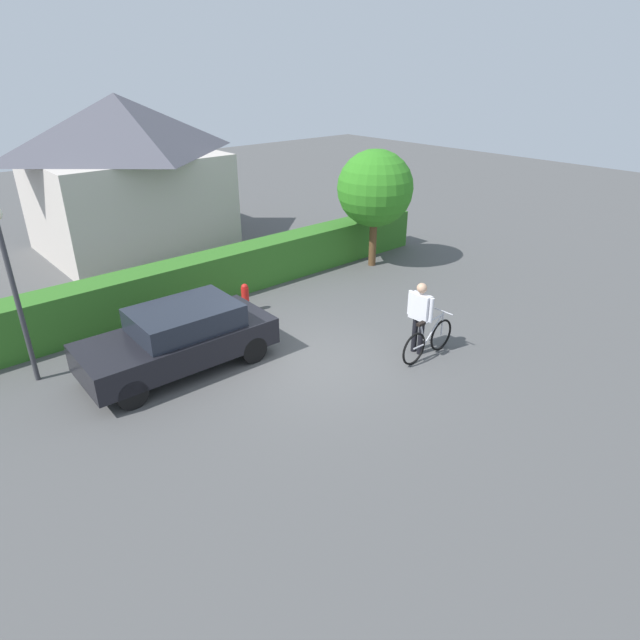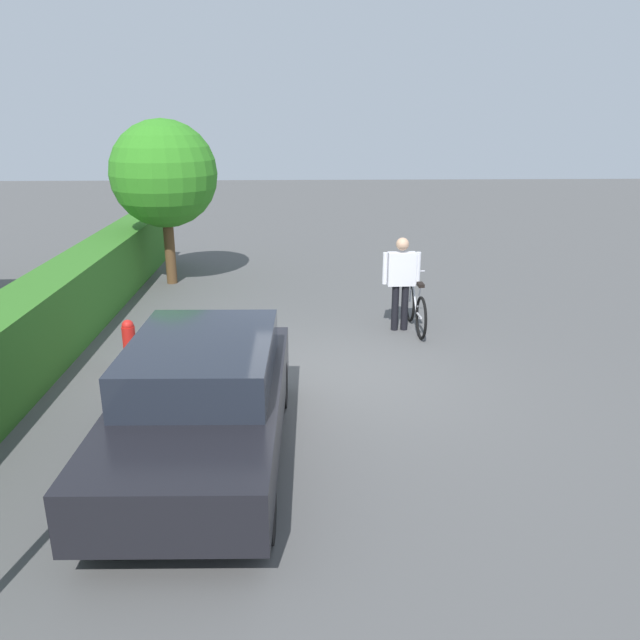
# 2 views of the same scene
# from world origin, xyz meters

# --- Properties ---
(ground_plane) EXTENTS (60.00, 60.00, 0.00)m
(ground_plane) POSITION_xyz_m (0.00, 0.00, 0.00)
(ground_plane) COLOR #4F4F4F
(hedge_row) EXTENTS (16.33, 0.90, 1.26)m
(hedge_row) POSITION_xyz_m (0.00, 4.61, 0.63)
(hedge_row) COLOR #326E23
(hedge_row) RESTS_ON ground
(parked_car_near) EXTENTS (4.13, 1.88, 1.40)m
(parked_car_near) POSITION_xyz_m (-2.21, 1.63, 0.74)
(parked_car_near) COLOR black
(parked_car_near) RESTS_ON ground
(bicycle) EXTENTS (1.76, 0.50, 0.99)m
(bicycle) POSITION_xyz_m (2.20, -1.60, 0.42)
(bicycle) COLOR black
(bicycle) RESTS_ON ground
(person_rider) EXTENTS (0.23, 0.68, 1.71)m
(person_rider) POSITION_xyz_m (2.19, -1.31, 1.01)
(person_rider) COLOR black
(person_rider) RESTS_ON ground
(tree_kerbside) EXTENTS (2.38, 2.38, 3.71)m
(tree_kerbside) POSITION_xyz_m (5.71, 3.51, 2.51)
(tree_kerbside) COLOR brown
(tree_kerbside) RESTS_ON ground
(fire_hydrant) EXTENTS (0.20, 0.20, 0.81)m
(fire_hydrant) POSITION_xyz_m (0.47, 3.15, 0.41)
(fire_hydrant) COLOR red
(fire_hydrant) RESTS_ON ground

